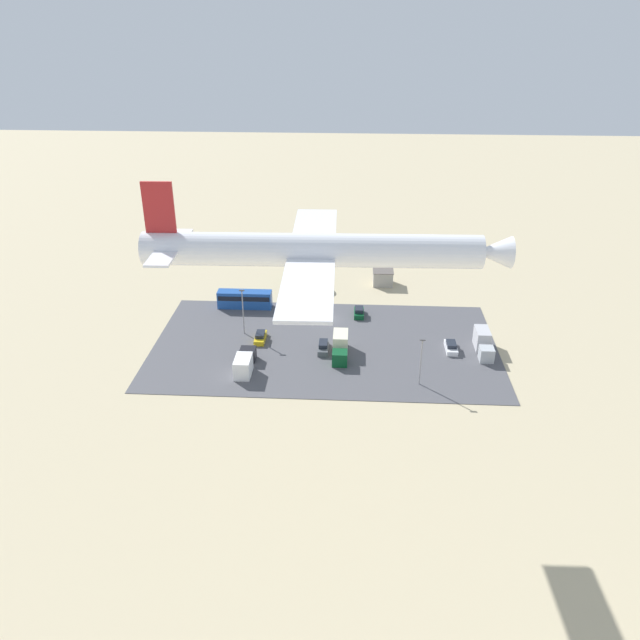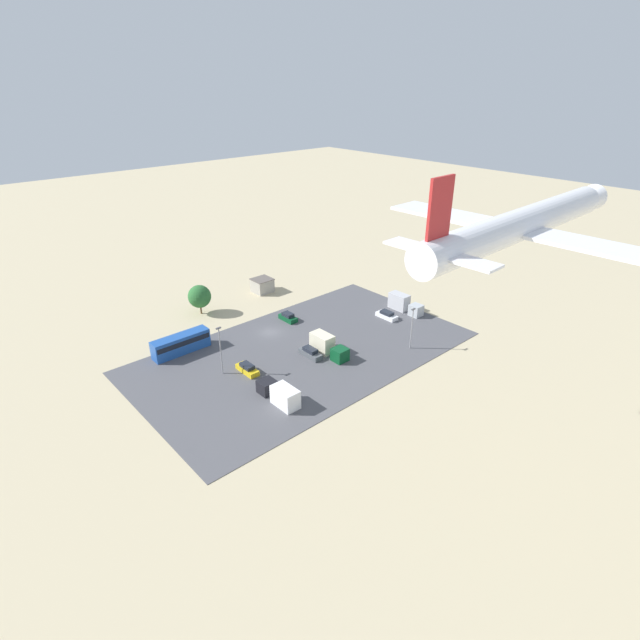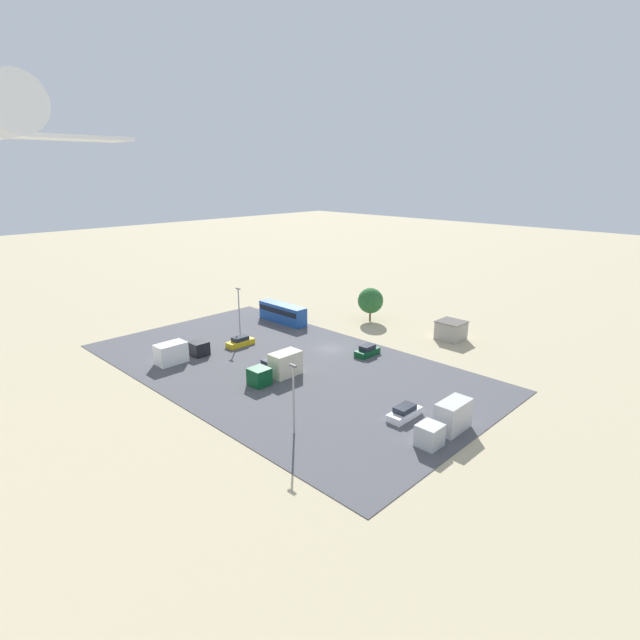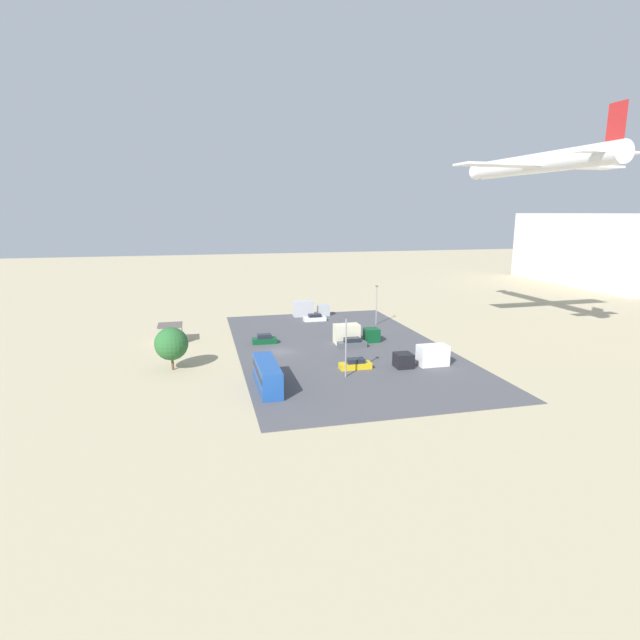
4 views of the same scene
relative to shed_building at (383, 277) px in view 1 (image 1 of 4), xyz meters
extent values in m
plane|color=tan|center=(11.00, 17.63, -1.59)|extent=(400.00, 400.00, 0.00)
cube|color=#4C4C51|center=(11.00, 27.83, -1.55)|extent=(59.63, 34.16, 0.08)
cube|color=#9E998E|center=(0.00, 0.00, -0.07)|extent=(4.12, 3.91, 3.05)
cube|color=#59514C|center=(0.00, 0.00, 1.52)|extent=(4.36, 4.15, 0.12)
cube|color=#1E4C9E|center=(27.45, 13.25, 0.19)|extent=(10.52, 2.56, 3.39)
cube|color=black|center=(27.45, 13.25, 0.80)|extent=(10.10, 2.60, 0.95)
cube|color=#0C4723|center=(5.08, 15.80, -1.04)|extent=(1.84, 4.18, 0.94)
cube|color=#1E232D|center=(5.08, 15.80, -0.22)|extent=(1.54, 2.34, 0.69)
cube|color=#4C5156|center=(11.18, 29.81, -1.03)|extent=(1.74, 4.78, 0.95)
cube|color=#1E232D|center=(11.18, 29.81, -0.21)|extent=(1.46, 2.67, 0.70)
cube|color=gold|center=(22.50, 26.75, -1.07)|extent=(1.75, 4.65, 0.88)
cube|color=#1E232D|center=(22.50, 26.75, -0.31)|extent=(1.47, 2.61, 0.64)
cube|color=silver|center=(-10.74, 28.45, -1.09)|extent=(1.86, 4.66, 0.85)
cube|color=#1E232D|center=(-10.74, 28.45, -0.35)|extent=(1.57, 2.61, 0.62)
cube|color=#0C4723|center=(8.25, 34.31, -0.34)|extent=(2.50, 2.43, 2.33)
cube|color=beige|center=(8.25, 29.71, 0.15)|extent=(2.50, 4.32, 3.33)
cube|color=black|center=(23.56, 33.77, -0.45)|extent=(2.56, 2.46, 2.12)
cube|color=white|center=(23.56, 38.43, 0.00)|extent=(2.56, 4.38, 3.03)
cube|color=#ADB2B7|center=(-16.10, 31.69, -0.32)|extent=(2.31, 2.42, 2.37)
cube|color=#B2B2B7|center=(-16.10, 27.11, 0.19)|extent=(2.31, 4.31, 3.39)
cylinder|color=brown|center=(16.52, 0.99, -0.53)|extent=(0.36, 0.36, 2.11)
sphere|color=#28602D|center=(16.52, 0.99, 2.31)|extent=(4.76, 4.76, 4.76)
cylinder|color=gray|center=(-4.34, 39.72, 2.32)|extent=(0.20, 0.20, 7.66)
cube|color=#4C4C51|center=(-4.34, 39.72, 6.33)|extent=(0.90, 0.28, 0.20)
cylinder|color=gray|center=(25.79, 24.31, 2.64)|extent=(0.20, 0.20, 8.31)
cube|color=#4C4C51|center=(25.79, 24.31, 6.98)|extent=(0.90, 0.28, 0.20)
cylinder|color=white|center=(10.72, 63.55, 29.06)|extent=(34.60, 4.20, 3.42)
cone|color=white|center=(-7.56, 63.14, 29.06)|extent=(3.84, 3.33, 3.25)
cube|color=white|center=(10.72, 63.55, 28.55)|extent=(5.53, 31.18, 0.36)
cube|color=white|center=(25.22, 63.88, 29.23)|extent=(2.67, 11.10, 0.24)
cube|color=#B22323|center=(25.91, 63.90, 33.19)|extent=(3.11, 0.35, 5.53)
camera|label=1|loc=(6.51, 123.30, 50.91)|focal=35.00mm
camera|label=2|loc=(60.99, 88.08, 43.25)|focal=28.00mm
camera|label=3|loc=(-39.89, 71.98, 25.67)|focal=28.00mm
camera|label=4|loc=(88.65, 5.31, 20.69)|focal=28.00mm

